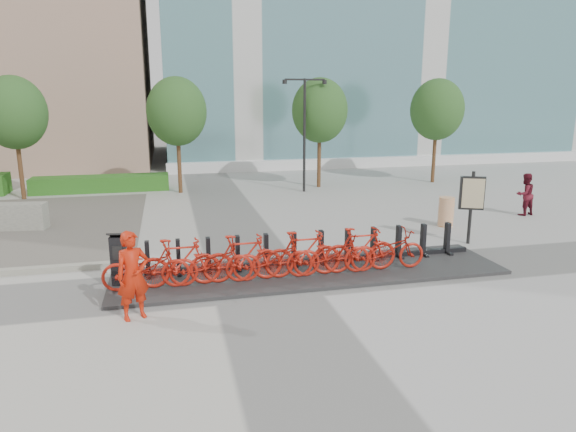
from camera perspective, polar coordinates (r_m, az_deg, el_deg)
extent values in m
plane|color=#9A9A9A|center=(12.24, -2.96, -7.31)|extent=(120.00, 120.00, 0.00)
cube|color=#1D5717|center=(24.98, -20.01, 3.40)|extent=(6.00, 1.20, 0.70)
cylinder|color=brown|center=(24.20, -27.63, 5.15)|extent=(0.18, 0.18, 3.00)
ellipsoid|color=#325E27|center=(24.04, -28.17, 10.10)|extent=(2.60, 2.60, 2.99)
cylinder|color=brown|center=(23.45, -12.01, 6.16)|extent=(0.18, 0.18, 3.00)
ellipsoid|color=#325E27|center=(23.30, -12.26, 11.29)|extent=(2.60, 2.60, 2.99)
cylinder|color=brown|center=(24.48, 3.48, 6.72)|extent=(0.18, 0.18, 3.00)
ellipsoid|color=#325E27|center=(24.33, 3.55, 11.64)|extent=(2.60, 2.60, 2.99)
cylinder|color=brown|center=(26.82, 15.94, 6.81)|extent=(0.18, 0.18, 3.00)
ellipsoid|color=#325E27|center=(26.68, 16.23, 11.29)|extent=(2.60, 2.60, 2.99)
cylinder|color=black|center=(23.15, 1.83, 8.84)|extent=(0.12, 0.12, 5.00)
cube|color=black|center=(22.97, 0.76, 14.93)|extent=(0.90, 0.08, 0.08)
cube|color=black|center=(23.21, 2.99, 14.90)|extent=(0.90, 0.08, 0.08)
cylinder|color=black|center=(22.87, -0.37, 14.69)|extent=(0.20, 0.20, 0.18)
cylinder|color=black|center=(23.34, 4.08, 14.63)|extent=(0.20, 0.20, 0.18)
cube|color=#2D2D2E|center=(12.78, 2.56, -6.21)|extent=(9.60, 2.40, 0.08)
imported|color=#A91B0E|center=(11.85, -15.48, -5.51)|extent=(1.92, 0.67, 1.01)
imported|color=#A91B0E|center=(11.82, -11.99, -5.08)|extent=(1.86, 0.53, 1.12)
imported|color=#A91B0E|center=(11.86, -8.49, -5.13)|extent=(1.92, 0.67, 1.01)
imported|color=#A91B0E|center=(11.92, -5.04, -4.67)|extent=(1.86, 0.53, 1.12)
imported|color=#A91B0E|center=(12.05, -1.64, -4.69)|extent=(1.92, 0.67, 1.01)
imported|color=#A91B0E|center=(12.20, 1.68, -4.20)|extent=(1.86, 0.53, 1.12)
imported|color=#A91B0E|center=(12.41, 4.90, -4.20)|extent=(1.92, 0.67, 1.01)
imported|color=#A91B0E|center=(12.63, 8.02, -3.71)|extent=(1.86, 0.53, 1.12)
imported|color=#A91B0E|center=(12.92, 11.00, -3.69)|extent=(1.92, 0.67, 1.01)
cube|color=black|center=(12.29, -18.29, -4.71)|extent=(0.36, 0.32, 1.13)
cube|color=black|center=(12.13, -18.50, -1.98)|extent=(0.43, 0.38, 0.15)
cube|color=black|center=(12.09, -18.42, -3.92)|extent=(0.23, 0.06, 0.32)
imported|color=#BB1D08|center=(10.47, -16.86, -6.36)|extent=(0.76, 0.65, 1.78)
imported|color=#58121F|center=(20.60, 24.83, 2.20)|extent=(0.84, 0.70, 1.55)
cylinder|color=#D46209|center=(17.97, 17.16, 0.46)|extent=(0.64, 0.64, 0.98)
cube|color=#9D9C8A|center=(19.05, -28.44, -0.06)|extent=(2.28, 0.88, 0.86)
cylinder|color=black|center=(15.94, 19.64, 0.85)|extent=(0.10, 0.10, 2.16)
cube|color=black|center=(15.86, 19.77, 2.41)|extent=(0.68, 0.38, 0.98)
cube|color=#CAB98B|center=(15.81, 19.88, 2.37)|extent=(0.56, 0.27, 0.86)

